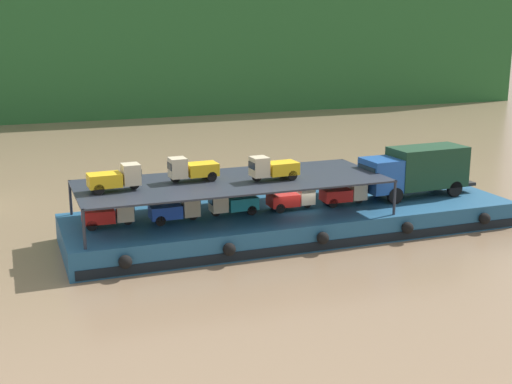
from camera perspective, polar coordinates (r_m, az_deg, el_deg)
ground_plane at (r=40.24m, az=3.18°, el=-3.44°), size 400.00×400.00×0.00m
cargo_barge at (r=39.99m, az=3.21°, el=-2.43°), size 26.54×7.95×1.50m
covered_lorry at (r=43.28m, az=13.39°, el=1.82°), size 7.92×2.55×3.10m
cargo_rack at (r=38.00m, az=-2.01°, el=0.89°), size 17.34×6.61×2.00m
mini_truck_lower_stern at (r=36.94m, az=-12.31°, el=-1.82°), size 2.79×1.29×1.38m
mini_truck_lower_aft at (r=37.21m, az=-6.81°, el=-1.46°), size 2.75×1.21×1.38m
mini_truck_lower_mid at (r=38.35m, az=-2.00°, el=-0.90°), size 2.75×1.22×1.38m
mini_truck_lower_fore at (r=39.44m, az=3.05°, el=-0.49°), size 2.75×1.21×1.38m
mini_truck_lower_bow at (r=40.79m, az=7.47°, el=-0.10°), size 2.79×1.28×1.38m
mini_truck_upper_stern at (r=36.22m, az=-11.79°, el=1.16°), size 2.78×1.27×1.38m
mini_truck_upper_mid at (r=37.83m, az=-5.39°, el=1.95°), size 2.77×1.26×1.38m
mini_truck_upper_fore at (r=37.95m, az=1.44°, el=2.05°), size 2.79×1.28×1.38m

